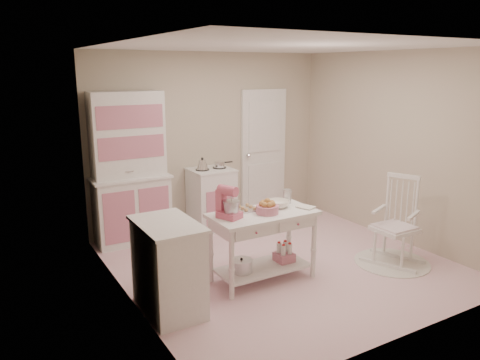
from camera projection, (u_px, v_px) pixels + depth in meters
name	position (u px, v px, depth m)	size (l,w,h in m)	color
room_shell	(284.00, 131.00, 5.43)	(3.84, 3.84, 2.62)	pink
door	(263.00, 153.00, 7.62)	(0.82, 0.05, 2.04)	white
hutch	(130.00, 169.00, 6.31)	(1.06, 0.50, 2.08)	white
stove	(211.00, 199.00, 6.99)	(0.62, 0.57, 0.92)	white
base_cabinet	(168.00, 267.00, 4.59)	(0.54, 0.84, 0.92)	white
lace_rug	(392.00, 262.00, 5.82)	(0.92, 0.92, 0.01)	white
rocking_chair	(395.00, 221.00, 5.70)	(0.48, 0.72, 1.10)	white
work_table	(263.00, 246.00, 5.29)	(1.20, 0.60, 0.80)	white
stand_mixer	(229.00, 203.00, 4.96)	(0.20, 0.28, 0.34)	#D05775
cookie_tray	(243.00, 210.00, 5.27)	(0.34, 0.24, 0.02)	silver
bread_basket	(267.00, 209.00, 5.15)	(0.25, 0.25, 0.09)	#CB748D
mixing_bowl	(278.00, 204.00, 5.38)	(0.26, 0.26, 0.08)	white
metal_pitcher	(287.00, 196.00, 5.52)	(0.10, 0.10, 0.17)	silver
recipe_book	(302.00, 208.00, 5.31)	(0.15, 0.20, 0.02)	white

